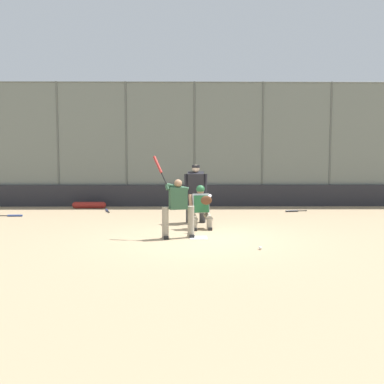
{
  "coord_description": "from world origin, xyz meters",
  "views": [
    {
      "loc": [
        0.26,
        10.89,
        2.09
      ],
      "look_at": [
        0.15,
        -1.0,
        1.05
      ],
      "focal_mm": 42.0,
      "sensor_mm": 36.0,
      "label": 1
    }
  ],
  "objects_px": {
    "equipment_bag_dugout_side": "(89,205)",
    "spare_bat_third_base_side": "(293,211)",
    "umpire_home": "(196,192)",
    "spare_bat_near_backstop": "(13,216)",
    "baseball_loose": "(260,248)",
    "batter_at_plate": "(178,206)",
    "fielding_glove_on_dirt": "(202,211)",
    "spare_bat_by_padding": "(107,211)",
    "catcher_behind_plate": "(201,207)"
  },
  "relations": [
    {
      "from": "umpire_home",
      "to": "spare_bat_third_base_side",
      "type": "bearing_deg",
      "value": -144.13
    },
    {
      "from": "batter_at_plate",
      "to": "baseball_loose",
      "type": "xyz_separation_m",
      "value": [
        -1.82,
        1.36,
        -0.75
      ]
    },
    {
      "from": "umpire_home",
      "to": "spare_bat_third_base_side",
      "type": "relative_size",
      "value": 2.17
    },
    {
      "from": "catcher_behind_plate",
      "to": "spare_bat_by_padding",
      "type": "distance_m",
      "value": 5.0
    },
    {
      "from": "catcher_behind_plate",
      "to": "baseball_loose",
      "type": "xyz_separation_m",
      "value": [
        -1.21,
        2.62,
        -0.59
      ]
    },
    {
      "from": "umpire_home",
      "to": "spare_bat_third_base_side",
      "type": "height_order",
      "value": "umpire_home"
    },
    {
      "from": "batter_at_plate",
      "to": "catcher_behind_plate",
      "type": "distance_m",
      "value": 1.41
    },
    {
      "from": "umpire_home",
      "to": "fielding_glove_on_dirt",
      "type": "height_order",
      "value": "umpire_home"
    },
    {
      "from": "catcher_behind_plate",
      "to": "fielding_glove_on_dirt",
      "type": "distance_m",
      "value": 3.44
    },
    {
      "from": "batter_at_plate",
      "to": "spare_bat_by_padding",
      "type": "height_order",
      "value": "batter_at_plate"
    },
    {
      "from": "spare_bat_by_padding",
      "to": "catcher_behind_plate",
      "type": "bearing_deg",
      "value": -156.51
    },
    {
      "from": "batter_at_plate",
      "to": "fielding_glove_on_dirt",
      "type": "distance_m",
      "value": 4.77
    },
    {
      "from": "fielding_glove_on_dirt",
      "to": "batter_at_plate",
      "type": "bearing_deg",
      "value": 80.99
    },
    {
      "from": "fielding_glove_on_dirt",
      "to": "equipment_bag_dugout_side",
      "type": "relative_size",
      "value": 0.25
    },
    {
      "from": "umpire_home",
      "to": "baseball_loose",
      "type": "relative_size",
      "value": 23.46
    },
    {
      "from": "spare_bat_by_padding",
      "to": "equipment_bag_dugout_side",
      "type": "bearing_deg",
      "value": 25.44
    },
    {
      "from": "spare_bat_near_backstop",
      "to": "equipment_bag_dugout_side",
      "type": "xyz_separation_m",
      "value": [
        -2.03,
        -2.17,
        0.09
      ]
    },
    {
      "from": "batter_at_plate",
      "to": "catcher_behind_plate",
      "type": "height_order",
      "value": "batter_at_plate"
    },
    {
      "from": "fielding_glove_on_dirt",
      "to": "spare_bat_third_base_side",
      "type": "bearing_deg",
      "value": -176.7
    },
    {
      "from": "catcher_behind_plate",
      "to": "equipment_bag_dugout_side",
      "type": "xyz_separation_m",
      "value": [
        4.08,
        -4.66,
        -0.5
      ]
    },
    {
      "from": "spare_bat_by_padding",
      "to": "baseball_loose",
      "type": "relative_size",
      "value": 10.63
    },
    {
      "from": "umpire_home",
      "to": "spare_bat_near_backstop",
      "type": "xyz_separation_m",
      "value": [
        5.99,
        -1.34,
        -0.9
      ]
    },
    {
      "from": "fielding_glove_on_dirt",
      "to": "equipment_bag_dugout_side",
      "type": "distance_m",
      "value": 4.4
    },
    {
      "from": "spare_bat_near_backstop",
      "to": "spare_bat_third_base_side",
      "type": "height_order",
      "value": "same"
    },
    {
      "from": "batter_at_plate",
      "to": "umpire_home",
      "type": "height_order",
      "value": "batter_at_plate"
    },
    {
      "from": "batter_at_plate",
      "to": "spare_bat_by_padding",
      "type": "relative_size",
      "value": 2.56
    },
    {
      "from": "equipment_bag_dugout_side",
      "to": "spare_bat_by_padding",
      "type": "bearing_deg",
      "value": 132.77
    },
    {
      "from": "umpire_home",
      "to": "fielding_glove_on_dirt",
      "type": "xyz_separation_m",
      "value": [
        -0.25,
        -2.24,
        -0.88
      ]
    },
    {
      "from": "baseball_loose",
      "to": "equipment_bag_dugout_side",
      "type": "distance_m",
      "value": 9.01
    },
    {
      "from": "umpire_home",
      "to": "equipment_bag_dugout_side",
      "type": "relative_size",
      "value": 1.35
    },
    {
      "from": "fielding_glove_on_dirt",
      "to": "spare_bat_by_padding",
      "type": "bearing_deg",
      "value": -6.14
    },
    {
      "from": "batter_at_plate",
      "to": "fielding_glove_on_dirt",
      "type": "bearing_deg",
      "value": -113.74
    },
    {
      "from": "fielding_glove_on_dirt",
      "to": "equipment_bag_dugout_side",
      "type": "bearing_deg",
      "value": -16.77
    },
    {
      "from": "spare_bat_by_padding",
      "to": "fielding_glove_on_dirt",
      "type": "distance_m",
      "value": 3.39
    },
    {
      "from": "spare_bat_by_padding",
      "to": "spare_bat_third_base_side",
      "type": "distance_m",
      "value": 6.64
    },
    {
      "from": "equipment_bag_dugout_side",
      "to": "spare_bat_third_base_side",
      "type": "bearing_deg",
      "value": 171.76
    },
    {
      "from": "spare_bat_third_base_side",
      "to": "baseball_loose",
      "type": "xyz_separation_m",
      "value": [
        2.18,
        6.2,
        0.0
      ]
    },
    {
      "from": "spare_bat_near_backstop",
      "to": "equipment_bag_dugout_side",
      "type": "distance_m",
      "value": 2.97
    },
    {
      "from": "batter_at_plate",
      "to": "equipment_bag_dugout_side",
      "type": "relative_size",
      "value": 1.57
    },
    {
      "from": "batter_at_plate",
      "to": "fielding_glove_on_dirt",
      "type": "relative_size",
      "value": 6.28
    },
    {
      "from": "spare_bat_third_base_side",
      "to": "fielding_glove_on_dirt",
      "type": "xyz_separation_m",
      "value": [
        3.26,
        0.19,
        0.02
      ]
    },
    {
      "from": "spare_bat_near_backstop",
      "to": "spare_bat_by_padding",
      "type": "xyz_separation_m",
      "value": [
        -2.87,
        -1.27,
        0.0
      ]
    },
    {
      "from": "baseball_loose",
      "to": "equipment_bag_dugout_side",
      "type": "bearing_deg",
      "value": -54.0
    },
    {
      "from": "spare_bat_near_backstop",
      "to": "equipment_bag_dugout_side",
      "type": "bearing_deg",
      "value": 44.8
    },
    {
      "from": "batter_at_plate",
      "to": "equipment_bag_dugout_side",
      "type": "height_order",
      "value": "batter_at_plate"
    },
    {
      "from": "spare_bat_third_base_side",
      "to": "fielding_glove_on_dirt",
      "type": "bearing_deg",
      "value": -8.95
    },
    {
      "from": "batter_at_plate",
      "to": "spare_bat_by_padding",
      "type": "bearing_deg",
      "value": -77.03
    },
    {
      "from": "equipment_bag_dugout_side",
      "to": "spare_bat_near_backstop",
      "type": "bearing_deg",
      "value": 47.0
    },
    {
      "from": "spare_bat_by_padding",
      "to": "equipment_bag_dugout_side",
      "type": "xyz_separation_m",
      "value": [
        0.84,
        -0.91,
        0.09
      ]
    },
    {
      "from": "baseball_loose",
      "to": "spare_bat_by_padding",
      "type": "bearing_deg",
      "value": -55.08
    }
  ]
}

